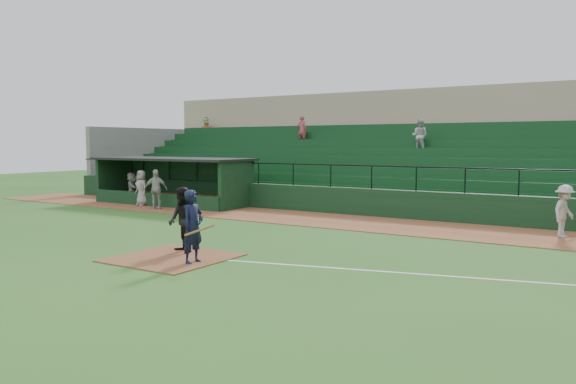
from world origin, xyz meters
The scene contains 12 objects.
ground centered at (0.00, 0.00, 0.00)m, with size 90.00×90.00×0.00m, color #28551B.
warning_track centered at (0.00, 8.00, 0.01)m, with size 40.00×4.00×0.03m, color brown.
home_plate_dirt centered at (0.00, -1.00, 0.01)m, with size 3.00×3.00×0.03m, color brown.
foul_line centered at (8.00, 1.20, 0.01)m, with size 18.00×0.09×0.01m, color white.
stadium_structure centered at (0.00, 16.46, 2.30)m, with size 38.00×13.08×6.40m.
dugout centered at (-9.75, 9.56, 1.33)m, with size 8.90×3.20×2.42m.
batter_at_plate centered at (0.96, -1.20, 0.98)m, with size 1.04×0.73×1.96m.
umpire centered at (-0.24, -0.31, 0.96)m, with size 0.94×0.73×1.93m, color black.
runner centered at (8.77, 8.44, 0.91)m, with size 1.14×0.66×1.76m, color #ADA6A2.
dugout_player_a centered at (-8.77, 6.99, 0.98)m, with size 1.11×0.46×1.89m, color #A9A59E.
dugout_player_b centered at (-10.47, 7.67, 0.92)m, with size 0.87×0.57×1.78m, color gray.
dugout_player_c centered at (-11.79, 8.25, 0.84)m, with size 1.50×0.48×1.62m, color #9E9894.
Camera 1 is at (10.89, -12.21, 3.18)m, focal length 34.96 mm.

